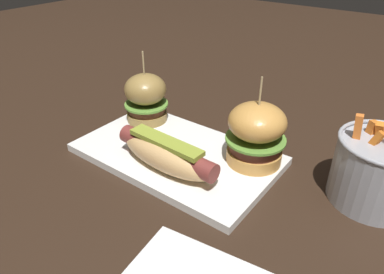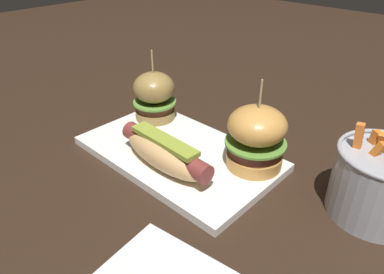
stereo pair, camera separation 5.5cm
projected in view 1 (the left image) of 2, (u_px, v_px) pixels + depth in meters
name	position (u px, v px, depth m)	size (l,w,h in m)	color
ground_plane	(177.00, 157.00, 0.62)	(3.00, 3.00, 0.00)	black
platter_main	(176.00, 154.00, 0.62)	(0.34, 0.20, 0.01)	white
hot_dog	(166.00, 154.00, 0.56)	(0.19, 0.06, 0.05)	#DFAC6C
slider_left	(146.00, 97.00, 0.69)	(0.09, 0.09, 0.14)	olive
slider_right	(256.00, 133.00, 0.56)	(0.10, 0.10, 0.15)	gold
fries_bucket	(379.00, 169.00, 0.50)	(0.13, 0.13, 0.15)	#A8AAB2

